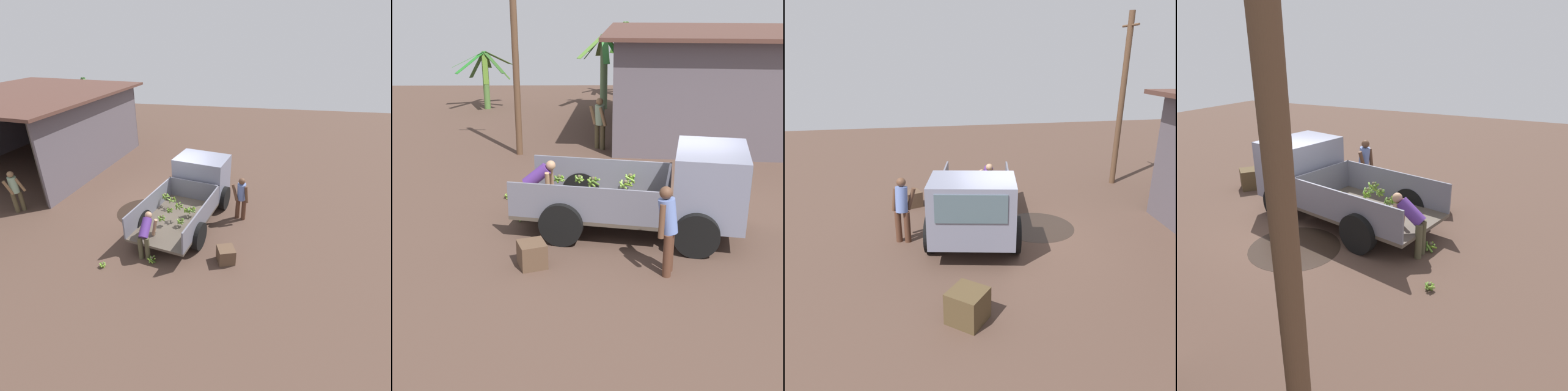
% 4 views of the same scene
% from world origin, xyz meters
% --- Properties ---
extents(ground, '(36.00, 36.00, 0.00)m').
position_xyz_m(ground, '(0.00, 0.00, 0.00)').
color(ground, '#4D382E').
extents(mud_patch_0, '(2.01, 2.01, 0.01)m').
position_xyz_m(mud_patch_0, '(-0.77, 0.89, 0.00)').
color(mud_patch_0, black).
rests_on(mud_patch_0, ground).
extents(cargo_truck, '(4.95, 2.93, 1.88)m').
position_xyz_m(cargo_truck, '(-0.05, -1.02, 0.99)').
color(cargo_truck, '#4F453A').
rests_on(cargo_truck, ground).
extents(utility_pole, '(0.94, 0.20, 5.85)m').
position_xyz_m(utility_pole, '(-4.02, 4.94, 2.98)').
color(utility_pole, brown).
rests_on(utility_pole, ground).
extents(person_foreground_visitor, '(0.45, 0.65, 1.66)m').
position_xyz_m(person_foreground_visitor, '(-0.62, -2.71, 0.92)').
color(person_foreground_visitor, '#513021').
rests_on(person_foreground_visitor, ground).
extents(person_worker_loading, '(0.75, 0.65, 1.31)m').
position_xyz_m(person_worker_loading, '(-3.12, -0.01, 0.78)').
color(person_worker_loading, '#49442E').
rests_on(person_worker_loading, ground).
extents(person_bystander_near_shed, '(0.59, 0.56, 1.65)m').
position_xyz_m(person_bystander_near_shed, '(-1.52, 5.51, 0.91)').
color(person_bystander_near_shed, brown).
rests_on(person_bystander_near_shed, ground).
extents(banana_bunch_on_ground_0, '(0.20, 0.20, 0.16)m').
position_xyz_m(banana_bunch_on_ground_0, '(-3.92, 1.08, 0.09)').
color(banana_bunch_on_ground_0, brown).
rests_on(banana_bunch_on_ground_0, ground).
extents(banana_bunch_on_ground_1, '(0.26, 0.26, 0.23)m').
position_xyz_m(banana_bunch_on_ground_1, '(-3.48, -0.28, 0.13)').
color(banana_bunch_on_ground_1, brown).
rests_on(banana_bunch_on_ground_1, ground).
extents(wooden_crate_0, '(0.61, 0.61, 0.48)m').
position_xyz_m(wooden_crate_0, '(-3.04, -2.41, 0.24)').
color(wooden_crate_0, brown).
rests_on(wooden_crate_0, ground).
extents(wooden_crate_1, '(0.86, 0.86, 0.60)m').
position_xyz_m(wooden_crate_1, '(2.80, -1.63, 0.30)').
color(wooden_crate_1, '#4E3D24').
rests_on(wooden_crate_1, ground).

